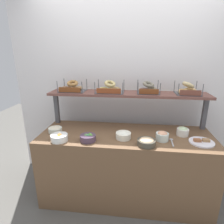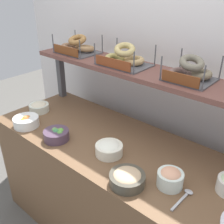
{
  "view_description": "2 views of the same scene",
  "coord_description": "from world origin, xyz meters",
  "px_view_note": "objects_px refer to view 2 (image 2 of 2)",
  "views": [
    {
      "loc": [
        0.08,
        -1.97,
        1.75
      ],
      "look_at": [
        -0.16,
        0.01,
        1.11
      ],
      "focal_mm": 29.92,
      "sensor_mm": 36.0,
      "label": 1
    },
    {
      "loc": [
        0.85,
        -1.08,
        1.81
      ],
      "look_at": [
        -0.15,
        0.06,
        1.02
      ],
      "focal_mm": 42.27,
      "sensor_mm": 36.0,
      "label": 2
    }
  ],
  "objects_px": {
    "bowl_lox_spread": "(170,178)",
    "bagel_basket_everything": "(77,47)",
    "bowl_fruit_salad": "(26,121)",
    "bowl_hummus": "(127,178)",
    "bowl_veggie_mix": "(57,134)",
    "bowl_cream_cheese": "(109,148)",
    "serving_spoon_near_plate": "(185,196)",
    "bowl_potato_salad": "(39,107)",
    "bagel_basket_poppy": "(190,72)",
    "bagel_basket_sesame": "(124,58)"
  },
  "relations": [
    {
      "from": "bowl_potato_salad",
      "to": "bowl_hummus",
      "type": "height_order",
      "value": "bowl_hummus"
    },
    {
      "from": "bowl_veggie_mix",
      "to": "serving_spoon_near_plate",
      "type": "height_order",
      "value": "bowl_veggie_mix"
    },
    {
      "from": "bowl_veggie_mix",
      "to": "bowl_fruit_salad",
      "type": "bearing_deg",
      "value": -173.74
    },
    {
      "from": "bowl_potato_salad",
      "to": "bowl_lox_spread",
      "type": "relative_size",
      "value": 1.15
    },
    {
      "from": "bowl_fruit_salad",
      "to": "bowl_hummus",
      "type": "xyz_separation_m",
      "value": [
        0.91,
        0.01,
        0.0
      ]
    },
    {
      "from": "bowl_veggie_mix",
      "to": "bowl_potato_salad",
      "type": "xyz_separation_m",
      "value": [
        -0.43,
        0.17,
        0.0
      ]
    },
    {
      "from": "bowl_lox_spread",
      "to": "bagel_basket_everything",
      "type": "xyz_separation_m",
      "value": [
        -1.08,
        0.38,
        0.43
      ]
    },
    {
      "from": "bowl_potato_salad",
      "to": "bagel_basket_everything",
      "type": "bearing_deg",
      "value": 67.77
    },
    {
      "from": "bowl_cream_cheese",
      "to": "bowl_hummus",
      "type": "xyz_separation_m",
      "value": [
        0.24,
        -0.13,
        -0.0
      ]
    },
    {
      "from": "bowl_fruit_salad",
      "to": "bowl_lox_spread",
      "type": "xyz_separation_m",
      "value": [
        1.09,
        0.14,
        0.01
      ]
    },
    {
      "from": "bowl_potato_salad",
      "to": "bowl_cream_cheese",
      "type": "distance_m",
      "value": 0.8
    },
    {
      "from": "bowl_fruit_salad",
      "to": "bowl_hummus",
      "type": "relative_size",
      "value": 0.96
    },
    {
      "from": "serving_spoon_near_plate",
      "to": "bagel_basket_everything",
      "type": "xyz_separation_m",
      "value": [
        -1.18,
        0.41,
        0.47
      ]
    },
    {
      "from": "bowl_lox_spread",
      "to": "bowl_cream_cheese",
      "type": "bearing_deg",
      "value": -179.59
    },
    {
      "from": "bowl_veggie_mix",
      "to": "bowl_lox_spread",
      "type": "distance_m",
      "value": 0.79
    },
    {
      "from": "bowl_cream_cheese",
      "to": "bagel_basket_poppy",
      "type": "distance_m",
      "value": 0.65
    },
    {
      "from": "bowl_hummus",
      "to": "serving_spoon_near_plate",
      "type": "relative_size",
      "value": 1.06
    },
    {
      "from": "bowl_fruit_salad",
      "to": "bowl_hummus",
      "type": "height_order",
      "value": "bowl_fruit_salad"
    },
    {
      "from": "bowl_lox_spread",
      "to": "bagel_basket_everything",
      "type": "bearing_deg",
      "value": 160.55
    },
    {
      "from": "bowl_fruit_salad",
      "to": "bowl_lox_spread",
      "type": "height_order",
      "value": "bowl_lox_spread"
    },
    {
      "from": "serving_spoon_near_plate",
      "to": "bagel_basket_poppy",
      "type": "height_order",
      "value": "bagel_basket_poppy"
    },
    {
      "from": "bowl_potato_salad",
      "to": "serving_spoon_near_plate",
      "type": "relative_size",
      "value": 0.88
    },
    {
      "from": "bowl_veggie_mix",
      "to": "bowl_hummus",
      "type": "relative_size",
      "value": 0.89
    },
    {
      "from": "bowl_cream_cheese",
      "to": "bowl_fruit_salad",
      "type": "distance_m",
      "value": 0.69
    },
    {
      "from": "bowl_fruit_salad",
      "to": "bagel_basket_poppy",
      "type": "relative_size",
      "value": 0.68
    },
    {
      "from": "bowl_veggie_mix",
      "to": "bowl_potato_salad",
      "type": "height_order",
      "value": "bowl_veggie_mix"
    },
    {
      "from": "bowl_veggie_mix",
      "to": "bowl_cream_cheese",
      "type": "height_order",
      "value": "bowl_cream_cheese"
    },
    {
      "from": "bagel_basket_everything",
      "to": "bowl_fruit_salad",
      "type": "bearing_deg",
      "value": -90.29
    },
    {
      "from": "bagel_basket_everything",
      "to": "bagel_basket_sesame",
      "type": "height_order",
      "value": "bagel_basket_sesame"
    },
    {
      "from": "bowl_lox_spread",
      "to": "serving_spoon_near_plate",
      "type": "distance_m",
      "value": 0.11
    },
    {
      "from": "bowl_lox_spread",
      "to": "serving_spoon_near_plate",
      "type": "bearing_deg",
      "value": -13.28
    },
    {
      "from": "bowl_cream_cheese",
      "to": "bowl_hummus",
      "type": "relative_size",
      "value": 0.88
    },
    {
      "from": "bowl_lox_spread",
      "to": "bagel_basket_poppy",
      "type": "height_order",
      "value": "bagel_basket_poppy"
    },
    {
      "from": "bagel_basket_sesame",
      "to": "serving_spoon_near_plate",
      "type": "bearing_deg",
      "value": -29.02
    },
    {
      "from": "bowl_fruit_salad",
      "to": "bowl_hummus",
      "type": "bearing_deg",
      "value": 0.44
    },
    {
      "from": "bowl_fruit_salad",
      "to": "bagel_basket_sesame",
      "type": "distance_m",
      "value": 0.82
    },
    {
      "from": "bowl_veggie_mix",
      "to": "bagel_basket_poppy",
      "type": "height_order",
      "value": "bagel_basket_poppy"
    },
    {
      "from": "bagel_basket_poppy",
      "to": "bowl_lox_spread",
      "type": "bearing_deg",
      "value": -69.25
    },
    {
      "from": "bagel_basket_everything",
      "to": "bowl_cream_cheese",
      "type": "bearing_deg",
      "value": -29.91
    },
    {
      "from": "bagel_basket_everything",
      "to": "bagel_basket_poppy",
      "type": "bearing_deg",
      "value": 0.58
    },
    {
      "from": "bowl_fruit_salad",
      "to": "serving_spoon_near_plate",
      "type": "bearing_deg",
      "value": 5.64
    },
    {
      "from": "bowl_fruit_salad",
      "to": "serving_spoon_near_plate",
      "type": "height_order",
      "value": "bowl_fruit_salad"
    },
    {
      "from": "bowl_veggie_mix",
      "to": "bagel_basket_everything",
      "type": "bearing_deg",
      "value": 121.63
    },
    {
      "from": "bowl_lox_spread",
      "to": "bowl_potato_salad",
      "type": "bearing_deg",
      "value": 177.2
    },
    {
      "from": "bowl_lox_spread",
      "to": "bagel_basket_poppy",
      "type": "distance_m",
      "value": 0.6
    },
    {
      "from": "serving_spoon_near_plate",
      "to": "bagel_basket_sesame",
      "type": "distance_m",
      "value": 0.94
    },
    {
      "from": "bagel_basket_everything",
      "to": "bagel_basket_poppy",
      "type": "xyz_separation_m",
      "value": [
        0.93,
        0.01,
        0.0
      ]
    },
    {
      "from": "bagel_basket_sesame",
      "to": "bowl_veggie_mix",
      "type": "bearing_deg",
      "value": -109.73
    },
    {
      "from": "bowl_fruit_salad",
      "to": "bagel_basket_sesame",
      "type": "xyz_separation_m",
      "value": [
        0.48,
        0.51,
        0.44
      ]
    },
    {
      "from": "bowl_hummus",
      "to": "bagel_basket_sesame",
      "type": "relative_size",
      "value": 0.56
    }
  ]
}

